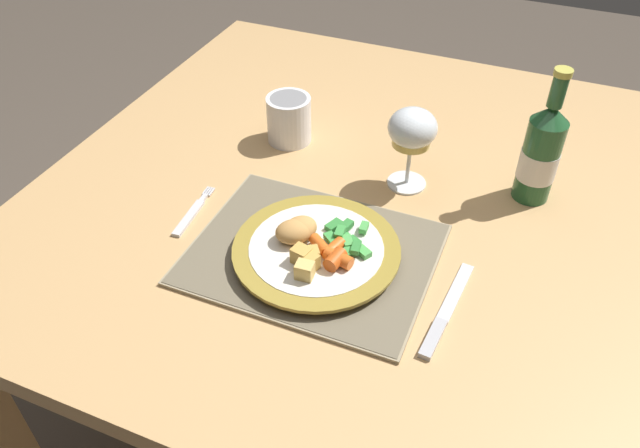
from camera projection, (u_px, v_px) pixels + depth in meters
ground_plane at (354, 422)px, 1.57m from camera, size 6.00×6.00×0.00m
dining_table at (367, 227)px, 1.14m from camera, size 1.11×1.10×0.74m
placemat at (312, 254)px, 0.95m from camera, size 0.36×0.29×0.01m
dinner_plate at (316, 251)px, 0.94m from camera, size 0.25×0.25×0.02m
breaded_croquettes at (297, 230)px, 0.94m from camera, size 0.07×0.08×0.03m
green_beans_pile at (346, 239)px, 0.93m from camera, size 0.09×0.09×0.02m
glazed_carrots at (333, 254)px, 0.91m from camera, size 0.08×0.06×0.02m
fork at (192, 214)px, 1.02m from camera, size 0.02×0.13×0.01m
table_knife at (444, 317)px, 0.86m from camera, size 0.03×0.19×0.01m
wine_glass at (412, 132)px, 1.02m from camera, size 0.08×0.08×0.15m
bottle at (541, 153)px, 1.01m from camera, size 0.06×0.06×0.24m
roast_potatoes at (306, 261)px, 0.89m from camera, size 0.05×0.06×0.03m
drinking_cup at (289, 118)px, 1.17m from camera, size 0.08×0.08×0.09m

